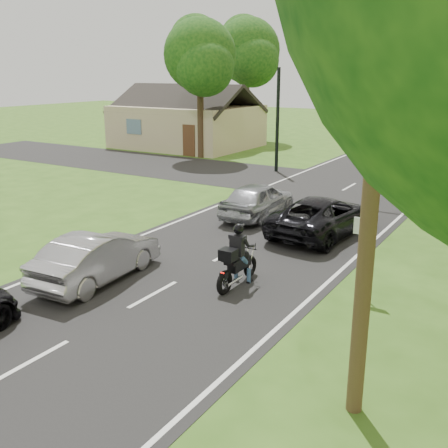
{
  "coord_description": "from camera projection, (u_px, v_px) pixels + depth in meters",
  "views": [
    {
      "loc": [
        8.45,
        -10.04,
        5.79
      ],
      "look_at": [
        0.39,
        3.0,
        1.3
      ],
      "focal_mm": 42.0,
      "sensor_mm": 36.0,
      "label": 1
    }
  ],
  "objects": [
    {
      "name": "tree_left_near",
      "position": [
        201.0,
        59.0,
        34.32
      ],
      "size": [
        5.12,
        4.96,
        9.22
      ],
      "color": "#332316",
      "rests_on": "ground"
    },
    {
      "name": "road",
      "position": [
        303.0,
        212.0,
        22.25
      ],
      "size": [
        8.0,
        100.0,
        0.01
      ],
      "primitive_type": "cube",
      "color": "black",
      "rests_on": "ground"
    },
    {
      "name": "silver_sedan",
      "position": [
        97.0,
        257.0,
        14.88
      ],
      "size": [
        1.85,
        4.36,
        1.4
      ],
      "primitive_type": "imported",
      "rotation": [
        0.0,
        0.0,
        3.23
      ],
      "color": "#AEADB2",
      "rests_on": "road"
    },
    {
      "name": "utility_pole_near",
      "position": [
        377.0,
        120.0,
        7.9
      ],
      "size": [
        1.6,
        0.28,
        10.0
      ],
      "color": "brown",
      "rests_on": "ground"
    },
    {
      "name": "motorcycle_rider",
      "position": [
        237.0,
        262.0,
        14.5
      ],
      "size": [
        0.59,
        2.09,
        1.8
      ],
      "rotation": [
        0.0,
        0.0,
        0.0
      ],
      "color": "black",
      "rests_on": "ground"
    },
    {
      "name": "house",
      "position": [
        187.0,
        124.0,
        41.26
      ],
      "size": [
        10.2,
        8.0,
        4.84
      ],
      "color": "tan",
      "rests_on": "ground"
    },
    {
      "name": "silver_suv",
      "position": [
        258.0,
        199.0,
        21.42
      ],
      "size": [
        1.83,
        4.31,
        1.46
      ],
      "primitive_type": "imported",
      "rotation": [
        0.0,
        0.0,
        3.17
      ],
      "color": "#A1A3A8",
      "rests_on": "road"
    },
    {
      "name": "tree_left_far",
      "position": [
        249.0,
        54.0,
        43.29
      ],
      "size": [
        5.76,
        5.58,
        10.14
      ],
      "color": "#332316",
      "rests_on": "ground"
    },
    {
      "name": "dark_suv",
      "position": [
        323.0,
        216.0,
        19.07
      ],
      "size": [
        2.82,
        5.29,
        1.41
      ],
      "primitive_type": "imported",
      "rotation": [
        0.0,
        0.0,
        3.05
      ],
      "color": "black",
      "rests_on": "road"
    },
    {
      "name": "sign_white",
      "position": [
        363.0,
        238.0,
        13.71
      ],
      "size": [
        0.55,
        0.07,
        2.12
      ],
      "color": "slate",
      "rests_on": "ground"
    },
    {
      "name": "sign_green",
      "position": [
        432.0,
        184.0,
        20.13
      ],
      "size": [
        0.55,
        0.07,
        2.12
      ],
      "color": "slate",
      "rests_on": "ground"
    },
    {
      "name": "cross_road",
      "position": [
        349.0,
        187.0,
        27.15
      ],
      "size": [
        60.0,
        7.0,
        0.01
      ],
      "primitive_type": "cube",
      "color": "black",
      "rests_on": "ground"
    },
    {
      "name": "traffic_signal",
      "position": [
        415.0,
        111.0,
        22.67
      ],
      "size": [
        6.38,
        0.44,
        6.0
      ],
      "color": "black",
      "rests_on": "ground"
    },
    {
      "name": "ground",
      "position": [
        153.0,
        295.0,
        14.09
      ],
      "size": [
        140.0,
        140.0,
        0.0
      ],
      "primitive_type": "plane",
      "color": "#345A19",
      "rests_on": "ground"
    },
    {
      "name": "signal_pole_far",
      "position": [
        278.0,
        121.0,
        30.57
      ],
      "size": [
        0.2,
        0.2,
        6.0
      ],
      "primitive_type": "cylinder",
      "color": "black",
      "rests_on": "ground"
    }
  ]
}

